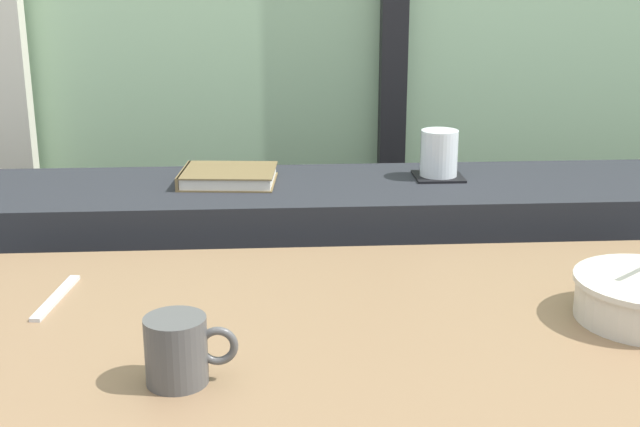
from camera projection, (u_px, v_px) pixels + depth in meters
dark_console_ledge at (326, 357)px, 1.87m from camera, size 2.80×0.34×0.78m
breakfast_table at (357, 398)px, 1.24m from camera, size 1.18×0.67×0.74m
coaster_square at (438, 176)px, 1.80m from camera, size 0.10×0.10×0.00m
juice_glass at (439, 155)px, 1.78m from camera, size 0.08×0.08×0.10m
closed_book at (228, 176)px, 1.75m from camera, size 0.20×0.17×0.03m
fork_utensil at (56, 297)px, 1.29m from camera, size 0.04×0.17×0.01m
ceramic_mug at (178, 350)px, 1.03m from camera, size 0.11×0.08×0.08m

